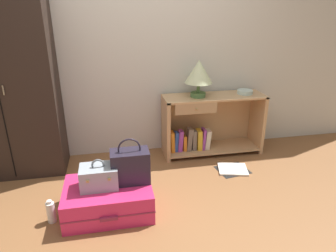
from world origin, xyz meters
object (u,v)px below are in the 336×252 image
at_px(bowl, 245,92).
at_px(open_book_on_floor, 233,169).
at_px(suitcase_large, 109,199).
at_px(bottle, 51,212).
at_px(train_case, 99,177).
at_px(handbag, 130,166).
at_px(wardrobe, 5,84).
at_px(bookshelf, 208,125).
at_px(table_lamp, 199,73).

xyz_separation_m(bowl, open_book_on_floor, (-0.29, -0.49, -0.73)).
relative_size(suitcase_large, bottle, 3.62).
bearing_deg(bowl, bottle, -154.60).
bearing_deg(train_case, bowl, 29.12).
bearing_deg(train_case, handbag, 7.12).
bearing_deg(wardrobe, handbag, -37.82).
height_order(bookshelf, train_case, bookshelf).
height_order(wardrobe, bowl, wardrobe).
xyz_separation_m(suitcase_large, bottle, (-0.47, -0.05, -0.03)).
relative_size(table_lamp, handbag, 1.02).
relative_size(train_case, open_book_on_floor, 0.84).
xyz_separation_m(wardrobe, handbag, (1.13, -0.88, -0.55)).
distance_m(table_lamp, open_book_on_floor, 1.12).
relative_size(bookshelf, bowl, 6.50).
relative_size(table_lamp, suitcase_large, 0.56).
xyz_separation_m(handbag, bottle, (-0.67, -0.09, -0.31)).
relative_size(bookshelf, handbag, 2.90).
bearing_deg(train_case, wardrobe, 133.59).
relative_size(train_case, bottle, 1.50).
relative_size(bowl, bottle, 0.88).
distance_m(table_lamp, handbag, 1.36).
distance_m(train_case, bottle, 0.48).
xyz_separation_m(wardrobe, bookshelf, (2.13, 0.05, -0.61)).
bearing_deg(train_case, bookshelf, 37.18).
bearing_deg(table_lamp, bowl, 1.38).
distance_m(bookshelf, table_lamp, 0.65).
height_order(bookshelf, bowl, bowl).
distance_m(suitcase_large, open_book_on_floor, 1.42).
xyz_separation_m(suitcase_large, train_case, (-0.06, 0.00, 0.22)).
height_order(train_case, open_book_on_floor, train_case).
height_order(train_case, bottle, train_case).
height_order(bowl, open_book_on_floor, bowl).
distance_m(table_lamp, bottle, 2.02).
height_order(wardrobe, suitcase_large, wardrobe).
height_order(bowl, suitcase_large, bowl).
distance_m(suitcase_large, train_case, 0.23).
bearing_deg(suitcase_large, train_case, 176.42).
relative_size(handbag, bottle, 1.98).
xyz_separation_m(bookshelf, open_book_on_floor, (0.14, -0.50, -0.34)).
height_order(suitcase_large, train_case, train_case).
bearing_deg(bottle, open_book_on_floor, 15.78).
bearing_deg(train_case, bottle, -172.37).
bearing_deg(open_book_on_floor, handbag, -159.56).
height_order(wardrobe, open_book_on_floor, wardrobe).
height_order(bookshelf, handbag, bookshelf).
distance_m(bowl, train_case, 1.97).
bearing_deg(bookshelf, bottle, -148.79).
bearing_deg(bottle, bowl, 25.40).
bearing_deg(bottle, bookshelf, 31.21).
bearing_deg(bowl, train_case, -150.88).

